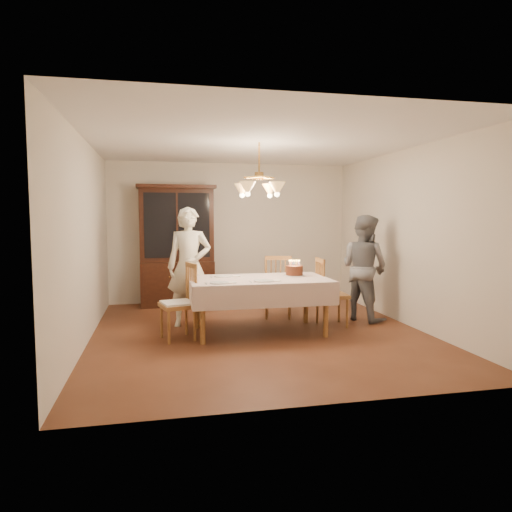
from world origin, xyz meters
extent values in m
plane|color=#512717|center=(0.00, 0.00, 0.00)|extent=(5.00, 5.00, 0.00)
plane|color=white|center=(0.00, 0.00, 2.60)|extent=(5.00, 5.00, 0.00)
plane|color=beige|center=(0.00, 2.50, 1.30)|extent=(4.50, 0.00, 4.50)
plane|color=beige|center=(0.00, -2.50, 1.30)|extent=(4.50, 0.00, 4.50)
plane|color=beige|center=(-2.25, 0.00, 1.30)|extent=(0.00, 5.00, 5.00)
plane|color=beige|center=(2.25, 0.00, 1.30)|extent=(0.00, 5.00, 5.00)
cube|color=brown|center=(0.00, 0.00, 0.73)|extent=(1.80, 1.00, 0.04)
cube|color=beige|center=(0.00, 0.00, 0.75)|extent=(1.90, 1.10, 0.01)
cylinder|color=brown|center=(-0.82, -0.42, 0.35)|extent=(0.07, 0.07, 0.71)
cylinder|color=brown|center=(0.82, -0.42, 0.35)|extent=(0.07, 0.07, 0.71)
cylinder|color=brown|center=(-0.82, 0.42, 0.35)|extent=(0.07, 0.07, 0.71)
cylinder|color=brown|center=(0.82, 0.42, 0.35)|extent=(0.07, 0.07, 0.71)
cube|color=black|center=(-1.02, 2.23, 0.40)|extent=(1.30, 0.50, 0.80)
cube|color=black|center=(-1.02, 2.28, 1.45)|extent=(1.30, 0.40, 1.30)
cube|color=black|center=(-1.02, 2.08, 1.45)|extent=(1.14, 0.01, 1.14)
cube|color=black|center=(-1.02, 2.23, 2.13)|extent=(1.38, 0.54, 0.06)
cube|color=brown|center=(0.51, 0.88, 0.45)|extent=(0.53, 0.52, 0.05)
cube|color=brown|center=(0.46, 0.69, 0.97)|extent=(0.40, 0.14, 0.06)
cylinder|color=brown|center=(0.72, 1.00, 0.21)|extent=(0.04, 0.04, 0.43)
cylinder|color=brown|center=(0.38, 1.09, 0.21)|extent=(0.04, 0.04, 0.43)
cylinder|color=brown|center=(0.64, 0.67, 0.21)|extent=(0.04, 0.04, 0.43)
cylinder|color=brown|center=(0.29, 0.76, 0.21)|extent=(0.04, 0.04, 0.43)
cube|color=brown|center=(-1.12, -0.12, 0.45)|extent=(0.51, 0.53, 0.05)
cube|color=brown|center=(-0.93, -0.08, 0.97)|extent=(0.13, 0.40, 0.06)
cylinder|color=brown|center=(-1.32, 0.01, 0.21)|extent=(0.04, 0.04, 0.43)
cylinder|color=brown|center=(-1.24, -0.34, 0.21)|extent=(0.04, 0.04, 0.43)
cylinder|color=brown|center=(-0.99, 0.09, 0.21)|extent=(0.04, 0.04, 0.43)
cylinder|color=brown|center=(-0.91, -0.26, 0.21)|extent=(0.04, 0.04, 0.43)
cube|color=white|center=(-1.12, -0.12, 0.48)|extent=(0.47, 0.48, 0.03)
cube|color=brown|center=(1.14, 0.17, 0.45)|extent=(0.45, 0.47, 0.05)
cube|color=brown|center=(0.95, 0.18, 0.97)|extent=(0.06, 0.40, 0.06)
cylinder|color=brown|center=(1.30, -0.02, 0.21)|extent=(0.04, 0.04, 0.43)
cylinder|color=brown|center=(1.32, 0.34, 0.21)|extent=(0.04, 0.04, 0.43)
cylinder|color=brown|center=(0.96, 0.00, 0.21)|extent=(0.04, 0.04, 0.43)
cylinder|color=brown|center=(0.98, 0.36, 0.21)|extent=(0.04, 0.04, 0.43)
imported|color=beige|center=(-0.91, 0.62, 0.87)|extent=(0.69, 0.50, 1.74)
imported|color=slate|center=(1.76, 0.44, 0.82)|extent=(0.91, 0.99, 1.63)
cylinder|color=white|center=(0.55, 0.14, 0.77)|extent=(0.30, 0.30, 0.01)
cylinder|color=#3C190D|center=(0.55, 0.14, 0.84)|extent=(0.24, 0.24, 0.13)
cylinder|color=#598CD8|center=(0.62, 0.14, 0.94)|extent=(0.01, 0.01, 0.07)
sphere|color=#FFB23F|center=(0.62, 0.14, 0.98)|extent=(0.01, 0.01, 0.01)
cylinder|color=pink|center=(0.61, 0.17, 0.94)|extent=(0.01, 0.01, 0.07)
sphere|color=#FFB23F|center=(0.61, 0.17, 0.98)|extent=(0.01, 0.01, 0.01)
cylinder|color=#EACC66|center=(0.59, 0.19, 0.94)|extent=(0.01, 0.01, 0.07)
sphere|color=#FFB23F|center=(0.59, 0.19, 0.98)|extent=(0.01, 0.01, 0.01)
cylinder|color=#598CD8|center=(0.56, 0.21, 0.94)|extent=(0.01, 0.01, 0.07)
sphere|color=#FFB23F|center=(0.56, 0.21, 0.98)|extent=(0.01, 0.01, 0.01)
cylinder|color=pink|center=(0.53, 0.21, 0.94)|extent=(0.01, 0.01, 0.07)
sphere|color=#FFB23F|center=(0.53, 0.21, 0.98)|extent=(0.01, 0.01, 0.01)
cylinder|color=#EACC66|center=(0.50, 0.19, 0.94)|extent=(0.01, 0.01, 0.07)
sphere|color=#FFB23F|center=(0.50, 0.19, 0.98)|extent=(0.01, 0.01, 0.01)
cylinder|color=#598CD8|center=(0.48, 0.17, 0.94)|extent=(0.01, 0.01, 0.07)
sphere|color=#FFB23F|center=(0.48, 0.17, 0.98)|extent=(0.01, 0.01, 0.01)
cylinder|color=pink|center=(0.47, 0.14, 0.94)|extent=(0.01, 0.01, 0.07)
sphere|color=#FFB23F|center=(0.47, 0.14, 0.98)|extent=(0.01, 0.01, 0.01)
cylinder|color=#EACC66|center=(0.48, 0.10, 0.94)|extent=(0.01, 0.01, 0.07)
sphere|color=#FFB23F|center=(0.48, 0.10, 0.98)|extent=(0.01, 0.01, 0.01)
cylinder|color=#598CD8|center=(0.50, 0.08, 0.94)|extent=(0.01, 0.01, 0.07)
sphere|color=#FFB23F|center=(0.50, 0.08, 0.98)|extent=(0.01, 0.01, 0.01)
cylinder|color=pink|center=(0.53, 0.06, 0.94)|extent=(0.01, 0.01, 0.07)
sphere|color=#FFB23F|center=(0.53, 0.06, 0.98)|extent=(0.01, 0.01, 0.01)
cylinder|color=#EACC66|center=(0.56, 0.06, 0.94)|extent=(0.01, 0.01, 0.07)
sphere|color=#FFB23F|center=(0.56, 0.06, 0.98)|extent=(0.01, 0.01, 0.01)
cylinder|color=#598CD8|center=(0.59, 0.08, 0.94)|extent=(0.01, 0.01, 0.07)
sphere|color=#FFB23F|center=(0.59, 0.08, 0.98)|extent=(0.01, 0.01, 0.01)
cylinder|color=pink|center=(0.61, 0.10, 0.94)|extent=(0.01, 0.01, 0.07)
sphere|color=#FFB23F|center=(0.61, 0.10, 0.98)|extent=(0.01, 0.01, 0.01)
cylinder|color=white|center=(-0.60, -0.35, 0.77)|extent=(0.24, 0.24, 0.02)
cube|color=silver|center=(-0.76, -0.35, 0.76)|extent=(0.01, 0.16, 0.01)
cube|color=white|center=(-0.43, -0.35, 0.76)|extent=(0.10, 0.10, 0.01)
cylinder|color=white|center=(0.00, -0.30, 0.77)|extent=(0.26, 0.26, 0.02)
cube|color=silver|center=(-0.18, -0.30, 0.76)|extent=(0.02, 0.16, 0.01)
cube|color=white|center=(0.17, -0.30, 0.76)|extent=(0.10, 0.10, 0.01)
cylinder|color=white|center=(-0.45, 0.26, 0.77)|extent=(0.27, 0.27, 0.02)
cube|color=silver|center=(-0.63, 0.26, 0.76)|extent=(0.01, 0.16, 0.01)
cube|color=white|center=(-0.27, 0.26, 0.76)|extent=(0.10, 0.10, 0.01)
cylinder|color=#BF8C3F|center=(0.00, 0.00, 2.40)|extent=(0.02, 0.02, 0.40)
cylinder|color=#BF8C3F|center=(0.00, 0.00, 2.15)|extent=(0.12, 0.12, 0.10)
cone|color=#D8994C|center=(0.20, 0.20, 1.97)|extent=(0.22, 0.22, 0.18)
sphere|color=#FFD899|center=(0.20, 0.20, 1.90)|extent=(0.07, 0.07, 0.07)
cone|color=#D8994C|center=(-0.20, 0.20, 1.97)|extent=(0.22, 0.22, 0.18)
sphere|color=#FFD899|center=(-0.20, 0.20, 1.90)|extent=(0.07, 0.07, 0.07)
cone|color=#D8994C|center=(-0.20, -0.20, 1.97)|extent=(0.22, 0.22, 0.18)
sphere|color=#FFD899|center=(-0.20, -0.20, 1.90)|extent=(0.07, 0.07, 0.07)
cone|color=#D8994C|center=(0.20, -0.20, 1.97)|extent=(0.22, 0.22, 0.18)
sphere|color=#FFD899|center=(0.20, -0.20, 1.90)|extent=(0.07, 0.07, 0.07)
camera|label=1|loc=(-1.35, -6.07, 1.61)|focal=32.00mm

